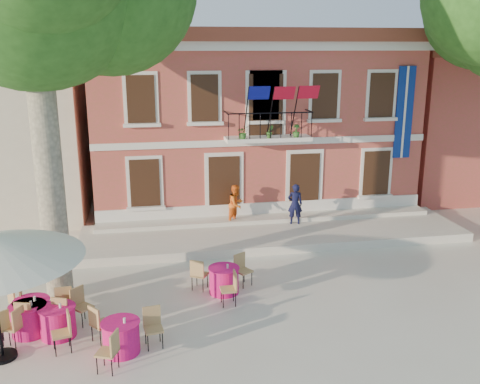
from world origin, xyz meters
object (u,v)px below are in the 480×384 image
(cafe_table_0, at_px, (121,335))
(pedestrian_orange, at_px, (236,204))
(pedestrian_navy, at_px, (295,204))
(cafe_table_2, at_px, (58,320))
(cafe_table_4, at_px, (224,279))
(cafe_table_1, at_px, (32,313))
(cafe_table_3, at_px, (29,318))

(cafe_table_0, bearing_deg, pedestrian_orange, 62.72)
(pedestrian_navy, height_order, cafe_table_2, pedestrian_navy)
(cafe_table_0, relative_size, cafe_table_4, 0.99)
(cafe_table_4, bearing_deg, cafe_table_0, -136.51)
(pedestrian_orange, relative_size, cafe_table_1, 0.81)
(pedestrian_orange, distance_m, cafe_table_2, 8.86)
(cafe_table_3, bearing_deg, cafe_table_0, -28.92)
(cafe_table_0, height_order, cafe_table_1, same)
(pedestrian_navy, distance_m, cafe_table_2, 10.08)
(cafe_table_3, distance_m, cafe_table_4, 5.22)
(cafe_table_0, xyz_separation_m, cafe_table_4, (2.78, 2.64, 0.00))
(pedestrian_orange, xyz_separation_m, cafe_table_4, (-1.27, -5.21, -0.63))
(cafe_table_1, bearing_deg, cafe_table_2, -36.04)
(cafe_table_2, bearing_deg, pedestrian_orange, 50.78)
(cafe_table_4, bearing_deg, cafe_table_3, -164.48)
(pedestrian_orange, relative_size, cafe_table_0, 0.82)
(cafe_table_0, bearing_deg, pedestrian_navy, 49.95)
(cafe_table_1, height_order, cafe_table_4, same)
(pedestrian_orange, xyz_separation_m, cafe_table_1, (-6.26, -6.36, -0.63))
(pedestrian_navy, distance_m, cafe_table_3, 10.50)
(cafe_table_0, relative_size, cafe_table_2, 1.02)
(cafe_table_2, distance_m, cafe_table_4, 4.62)
(cafe_table_1, xyz_separation_m, cafe_table_3, (-0.04, -0.25, 0.00))
(cafe_table_1, distance_m, cafe_table_4, 5.12)
(pedestrian_navy, bearing_deg, cafe_table_0, 59.23)
(cafe_table_1, height_order, cafe_table_2, same)
(cafe_table_2, height_order, cafe_table_3, same)
(cafe_table_3, height_order, cafe_table_4, same)
(cafe_table_1, relative_size, cafe_table_3, 1.01)
(pedestrian_orange, xyz_separation_m, cafe_table_0, (-4.05, -7.85, -0.63))
(cafe_table_2, xyz_separation_m, cafe_table_3, (-0.71, 0.23, 0.00))
(pedestrian_orange, height_order, cafe_table_1, pedestrian_orange)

